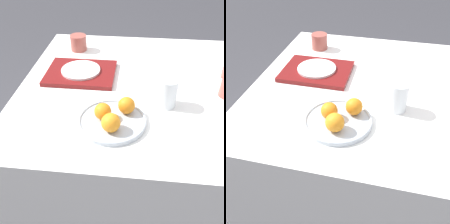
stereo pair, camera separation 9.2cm
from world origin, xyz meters
The scene contains 10 objects.
ground_plane centered at (0.00, 0.00, 0.00)m, with size 12.00×12.00×0.00m, color #38383D.
table centered at (0.00, 0.00, 0.38)m, with size 1.13×1.04×0.75m.
fruit_platter centered at (-0.13, -0.28, 0.76)m, with size 0.25×0.25×0.02m.
orange_0 centered at (-0.17, -0.27, 0.80)m, with size 0.06×0.06×0.06m.
orange_1 centered at (-0.09, -0.23, 0.80)m, with size 0.06×0.06×0.06m.
orange_2 centered at (-0.13, -0.34, 0.80)m, with size 0.07×0.07×0.07m.
water_glass centered at (0.06, -0.15, 0.81)m, with size 0.08×0.08×0.12m.
serving_tray centered at (-0.31, 0.05, 0.76)m, with size 0.31×0.25×0.02m.
side_plate centered at (-0.31, 0.05, 0.78)m, with size 0.18×0.18×0.01m.
cup_1 centered at (-0.38, 0.31, 0.80)m, with size 0.09×0.09×0.08m.
Camera 1 is at (-0.06, -1.00, 1.37)m, focal length 42.00 mm.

